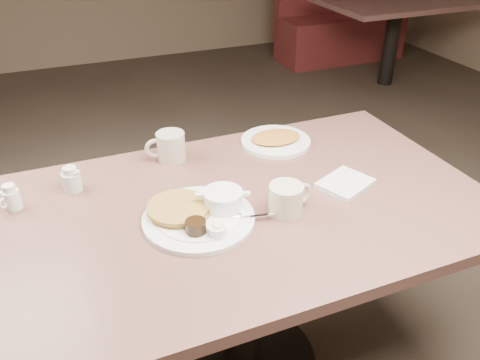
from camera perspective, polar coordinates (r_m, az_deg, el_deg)
name	(u,v)px	position (r m, az deg, el deg)	size (l,w,h in m)	color
diner_table	(242,247)	(1.54, 0.28, -8.01)	(1.50, 0.90, 0.75)	#84564C
main_plate	(201,212)	(1.36, -4.74, -3.86)	(0.42, 0.41, 0.07)	white
coffee_mug_near	(287,198)	(1.38, 5.66, -2.21)	(0.15, 0.11, 0.09)	beige
napkin	(345,184)	(1.55, 12.53, -0.43)	(0.20, 0.18, 0.02)	white
coffee_mug_far	(170,147)	(1.66, -8.43, 4.00)	(0.15, 0.11, 0.10)	beige
creamer_left	(11,198)	(1.54, -25.77, -1.94)	(0.07, 0.06, 0.08)	white
creamer_right	(71,180)	(1.57, -19.59, 0.04)	(0.08, 0.08, 0.08)	silver
hash_plate	(276,140)	(1.77, 4.31, 4.82)	(0.27, 0.27, 0.04)	white
booth_back_right	(343,20)	(5.23, 12.31, 18.27)	(1.30, 1.53, 1.12)	maroon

